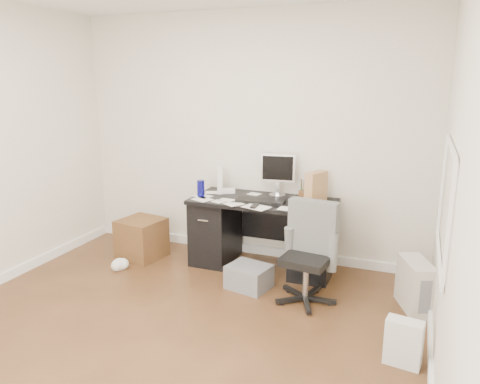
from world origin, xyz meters
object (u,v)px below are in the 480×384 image
at_px(lcd_monitor, 278,175).
at_px(keyboard, 260,201).
at_px(desk, 263,231).
at_px(pc_tower, 415,285).
at_px(office_chair, 307,254).
at_px(wicker_basket, 142,238).

xyz_separation_m(lcd_monitor, keyboard, (-0.09, -0.32, -0.22)).
xyz_separation_m(desk, pc_tower, (1.55, -0.41, -0.18)).
bearing_deg(office_chair, keyboard, 147.51).
xyz_separation_m(desk, office_chair, (0.62, -0.63, 0.06)).
bearing_deg(office_chair, pc_tower, 20.48).
height_order(keyboard, pc_tower, keyboard).
relative_size(desk, office_chair, 1.63).
bearing_deg(lcd_monitor, office_chair, -64.72).
distance_m(desk, lcd_monitor, 0.63).
height_order(desk, keyboard, keyboard).
distance_m(keyboard, office_chair, 0.86).
xyz_separation_m(office_chair, wicker_basket, (-1.98, 0.39, -0.24)).
bearing_deg(pc_tower, lcd_monitor, 135.11).
xyz_separation_m(keyboard, office_chair, (0.61, -0.51, -0.30)).
xyz_separation_m(lcd_monitor, pc_tower, (1.46, -0.62, -0.76)).
relative_size(desk, pc_tower, 3.36).
height_order(keyboard, wicker_basket, keyboard).
distance_m(lcd_monitor, office_chair, 1.12).
height_order(office_chair, wicker_basket, office_chair).
height_order(desk, pc_tower, desk).
distance_m(keyboard, wicker_basket, 1.48).
bearing_deg(keyboard, office_chair, -44.87).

